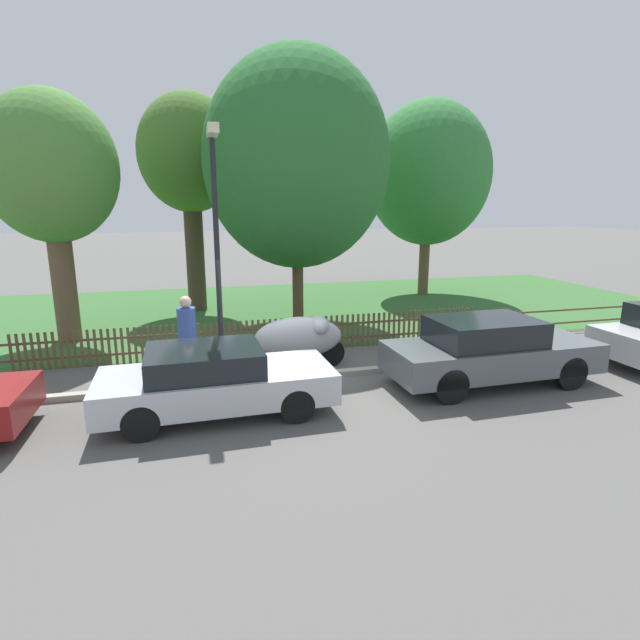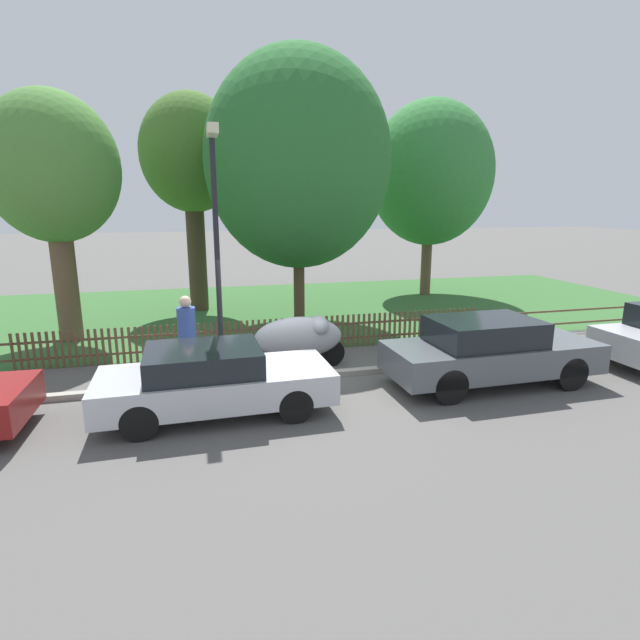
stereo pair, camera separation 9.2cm
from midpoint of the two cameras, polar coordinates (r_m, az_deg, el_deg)
name	(u,v)px [view 2 (the right image)]	position (r m, az deg, el deg)	size (l,w,h in m)	color
ground_plane	(284,382)	(10.43, -3.93, -7.11)	(120.00, 120.00, 0.00)	#565451
kerb_stone	(283,378)	(10.50, -4.03, -6.62)	(30.82, 0.20, 0.12)	#9E998E
grass_strip	(246,310)	(17.47, -8.32, 1.11)	(30.82, 10.46, 0.01)	#33602D
park_fence	(268,336)	(12.33, -5.78, -1.85)	(30.82, 0.05, 0.86)	brown
parked_car_black_saloon	(213,379)	(8.91, -11.80, -6.66)	(4.04, 1.75, 1.21)	#BCBCC1
parked_car_navy_estate	(489,351)	(10.67, 19.03, -3.33)	(4.33, 1.72, 1.37)	#51565B
covered_motorcycle	(301,337)	(11.09, -1.99, -1.98)	(2.11, 0.72, 1.18)	black
tree_nearest_kerb	(53,171)	(14.73, -28.07, 14.82)	(3.27, 3.27, 6.38)	brown
tree_behind_motorcycle	(192,157)	(17.66, -14.32, 17.63)	(3.31, 3.31, 7.12)	#473828
tree_mid_park	(298,161)	(15.07, -2.36, 17.71)	(5.36, 5.36, 7.90)	brown
tree_far_left	(430,174)	(20.54, 12.64, 15.99)	(4.77, 4.77, 7.49)	brown
pedestrian_near_fence	(187,334)	(10.46, -14.69, -1.57)	(0.52, 0.52, 1.82)	#7F6B51
street_lamp	(216,224)	(10.19, -11.54, 10.70)	(0.20, 0.79, 5.02)	black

